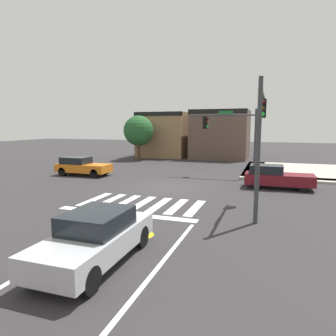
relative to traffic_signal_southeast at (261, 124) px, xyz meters
The scene contains 12 objects.
ground_plane 8.14m from the traffic_signal_southeast, 143.36° to the left, with size 120.00×120.00×0.00m, color #302D30.
crosswalk_near 6.97m from the traffic_signal_southeast, behind, with size 6.03×3.01×0.01m.
lane_markings 9.90m from the traffic_signal_southeast, 120.39° to the right, with size 6.80×20.25×0.01m.
bike_detector_marking 7.17m from the traffic_signal_southeast, 130.82° to the right, with size 0.93×0.93×0.01m.
curb_corner_northeast 14.48m from the traffic_signal_southeast, 78.36° to the left, with size 10.00×10.60×0.15m.
storefront_row 24.73m from the traffic_signal_southeast, 109.99° to the left, with size 13.52×6.61×5.84m.
traffic_signal_southeast is the anchor object (origin of this frame).
traffic_signal_northeast 10.06m from the traffic_signal_southeast, 104.55° to the left, with size 5.14×0.32×5.23m.
car_silver 8.77m from the traffic_signal_southeast, 121.02° to the right, with size 1.79×4.42×1.51m.
car_orange 15.63m from the traffic_signal_southeast, 155.22° to the left, with size 4.31×1.78×1.47m.
car_maroon 6.87m from the traffic_signal_southeast, 81.85° to the left, with size 4.16×1.70×1.48m.
roadside_tree 23.10m from the traffic_signal_southeast, 127.89° to the left, with size 3.49×3.49×5.14m.
Camera 1 is at (6.17, -18.49, 3.95)m, focal length 32.50 mm.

